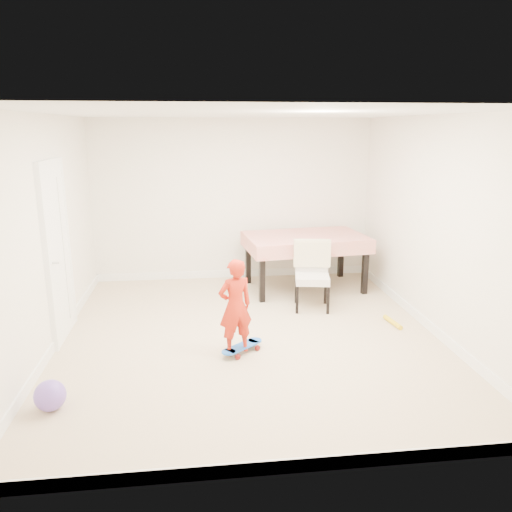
{
  "coord_description": "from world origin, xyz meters",
  "views": [
    {
      "loc": [
        -0.59,
        -5.58,
        2.45
      ],
      "look_at": [
        0.1,
        0.2,
        0.95
      ],
      "focal_mm": 35.0,
      "sensor_mm": 36.0,
      "label": 1
    }
  ],
  "objects": [
    {
      "name": "ground",
      "position": [
        0.0,
        0.0,
        0.0
      ],
      "size": [
        5.0,
        5.0,
        0.0
      ],
      "primitive_type": "plane",
      "color": "#C7AE8A",
      "rests_on": "ground"
    },
    {
      "name": "ceiling",
      "position": [
        0.0,
        0.0,
        2.58
      ],
      "size": [
        4.5,
        5.0,
        0.04
      ],
      "primitive_type": "cube",
      "color": "silver",
      "rests_on": "wall_back"
    },
    {
      "name": "wall_back",
      "position": [
        0.0,
        2.48,
        1.3
      ],
      "size": [
        4.5,
        0.04,
        2.6
      ],
      "primitive_type": "cube",
      "color": "white",
      "rests_on": "ground"
    },
    {
      "name": "wall_front",
      "position": [
        0.0,
        -2.48,
        1.3
      ],
      "size": [
        4.5,
        0.04,
        2.6
      ],
      "primitive_type": "cube",
      "color": "white",
      "rests_on": "ground"
    },
    {
      "name": "wall_left",
      "position": [
        -2.23,
        0.0,
        1.3
      ],
      "size": [
        0.04,
        5.0,
        2.6
      ],
      "primitive_type": "cube",
      "color": "white",
      "rests_on": "ground"
    },
    {
      "name": "wall_right",
      "position": [
        2.23,
        0.0,
        1.3
      ],
      "size": [
        0.04,
        5.0,
        2.6
      ],
      "primitive_type": "cube",
      "color": "white",
      "rests_on": "ground"
    },
    {
      "name": "door",
      "position": [
        -2.22,
        0.3,
        1.02
      ],
      "size": [
        0.11,
        0.94,
        2.11
      ],
      "primitive_type": "cube",
      "color": "white",
      "rests_on": "ground"
    },
    {
      "name": "baseboard_back",
      "position": [
        0.0,
        2.49,
        0.06
      ],
      "size": [
        4.5,
        0.02,
        0.12
      ],
      "primitive_type": "cube",
      "color": "white",
      "rests_on": "ground"
    },
    {
      "name": "baseboard_front",
      "position": [
        0.0,
        -2.49,
        0.06
      ],
      "size": [
        4.5,
        0.02,
        0.12
      ],
      "primitive_type": "cube",
      "color": "white",
      "rests_on": "ground"
    },
    {
      "name": "baseboard_left",
      "position": [
        -2.24,
        0.0,
        0.06
      ],
      "size": [
        0.02,
        5.0,
        0.12
      ],
      "primitive_type": "cube",
      "color": "white",
      "rests_on": "ground"
    },
    {
      "name": "baseboard_right",
      "position": [
        2.24,
        0.0,
        0.06
      ],
      "size": [
        0.02,
        5.0,
        0.12
      ],
      "primitive_type": "cube",
      "color": "white",
      "rests_on": "ground"
    },
    {
      "name": "dining_table",
      "position": [
        1.05,
        1.76,
        0.42
      ],
      "size": [
        1.91,
        1.32,
        0.85
      ],
      "primitive_type": null,
      "rotation": [
        0.0,
        0.0,
        0.11
      ],
      "color": "#B80F09",
      "rests_on": "ground"
    },
    {
      "name": "dining_chair",
      "position": [
        0.96,
        0.86,
        0.47
      ],
      "size": [
        0.61,
        0.67,
        0.94
      ],
      "primitive_type": null,
      "rotation": [
        0.0,
        0.0,
        -0.17
      ],
      "color": "beige",
      "rests_on": "ground"
    },
    {
      "name": "skateboard",
      "position": [
        -0.13,
        -0.44,
        0.04
      ],
      "size": [
        0.57,
        0.52,
        0.09
      ],
      "primitive_type": null,
      "rotation": [
        0.0,
        0.0,
        0.69
      ],
      "color": "blue",
      "rests_on": "ground"
    },
    {
      "name": "child",
      "position": [
        -0.21,
        -0.48,
        0.53
      ],
      "size": [
        0.45,
        0.36,
        1.06
      ],
      "primitive_type": "imported",
      "rotation": [
        0.0,
        0.0,
        3.47
      ],
      "color": "red",
      "rests_on": "ground"
    },
    {
      "name": "balloon",
      "position": [
        -1.94,
        -1.4,
        0.14
      ],
      "size": [
        0.28,
        0.28,
        0.28
      ],
      "primitive_type": "sphere",
      "color": "#7251C3",
      "rests_on": "ground"
    },
    {
      "name": "foam_toy",
      "position": [
        1.86,
        0.15,
        0.03
      ],
      "size": [
        0.11,
        0.4,
        0.06
      ],
      "primitive_type": "cylinder",
      "rotation": [
        1.57,
        0.0,
        0.13
      ],
      "color": "yellow",
      "rests_on": "ground"
    }
  ]
}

